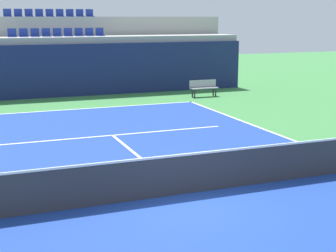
% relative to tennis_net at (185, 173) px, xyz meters
% --- Properties ---
extents(ground_plane, '(80.00, 80.00, 0.00)m').
position_rel_tennis_net_xyz_m(ground_plane, '(0.00, 0.00, -0.51)').
color(ground_plane, '#387A3D').
extents(court_surface, '(11.00, 24.00, 0.01)m').
position_rel_tennis_net_xyz_m(court_surface, '(0.00, 0.00, -0.50)').
color(court_surface, navy).
rests_on(court_surface, ground_plane).
extents(baseline_far, '(11.00, 0.10, 0.00)m').
position_rel_tennis_net_xyz_m(baseline_far, '(0.00, 11.95, -0.50)').
color(baseline_far, white).
rests_on(baseline_far, court_surface).
extents(service_line_far, '(8.26, 0.10, 0.00)m').
position_rel_tennis_net_xyz_m(service_line_far, '(0.00, 6.40, -0.50)').
color(service_line_far, white).
rests_on(service_line_far, court_surface).
extents(centre_service_line, '(0.10, 6.40, 0.00)m').
position_rel_tennis_net_xyz_m(centre_service_line, '(0.00, 3.20, -0.50)').
color(centre_service_line, white).
rests_on(centre_service_line, court_surface).
extents(back_wall, '(20.30, 0.30, 2.71)m').
position_rel_tennis_net_xyz_m(back_wall, '(0.00, 15.91, 0.85)').
color(back_wall, navy).
rests_on(back_wall, ground_plane).
extents(stands_tier_lower, '(20.30, 2.40, 3.05)m').
position_rel_tennis_net_xyz_m(stands_tier_lower, '(0.00, 17.26, 1.02)').
color(stands_tier_lower, '#9E9E99').
rests_on(stands_tier_lower, ground_plane).
extents(stands_tier_upper, '(20.30, 2.40, 4.08)m').
position_rel_tennis_net_xyz_m(stands_tier_upper, '(0.00, 19.66, 1.53)').
color(stands_tier_upper, '#9E9E99').
rests_on(stands_tier_upper, ground_plane).
extents(seating_row_lower, '(5.09, 0.44, 0.44)m').
position_rel_tennis_net_xyz_m(seating_row_lower, '(0.00, 17.35, 2.66)').
color(seating_row_lower, navy).
rests_on(seating_row_lower, stands_tier_lower).
extents(seating_row_upper, '(5.09, 0.44, 0.44)m').
position_rel_tennis_net_xyz_m(seating_row_upper, '(0.00, 19.75, 3.70)').
color(seating_row_upper, navy).
rests_on(seating_row_upper, stands_tier_upper).
extents(tennis_net, '(11.08, 0.08, 1.07)m').
position_rel_tennis_net_xyz_m(tennis_net, '(0.00, 0.00, 0.00)').
color(tennis_net, black).
rests_on(tennis_net, court_surface).
extents(player_bench, '(1.50, 0.40, 0.85)m').
position_rel_tennis_net_xyz_m(player_bench, '(6.77, 13.33, -0.00)').
color(player_bench, '#99999E').
rests_on(player_bench, ground_plane).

